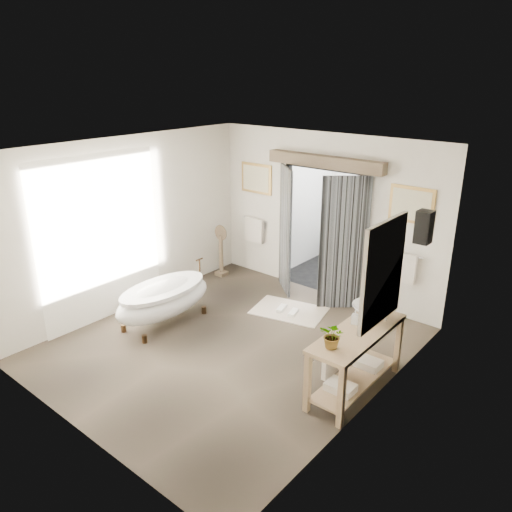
{
  "coord_description": "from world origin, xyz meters",
  "views": [
    {
      "loc": [
        4.46,
        -4.78,
        3.87
      ],
      "look_at": [
        0.0,
        0.6,
        1.25
      ],
      "focal_mm": 35.0,
      "sensor_mm": 36.0,
      "label": 1
    }
  ],
  "objects_px": {
    "clawfoot_tub": "(164,299)",
    "vanity": "(354,355)",
    "rug": "(289,311)",
    "basin": "(372,311)"
  },
  "relations": [
    {
      "from": "clawfoot_tub",
      "to": "rug",
      "type": "bearing_deg",
      "value": 50.72
    },
    {
      "from": "clawfoot_tub",
      "to": "vanity",
      "type": "relative_size",
      "value": 1.11
    },
    {
      "from": "vanity",
      "to": "rug",
      "type": "distance_m",
      "value": 2.37
    },
    {
      "from": "clawfoot_tub",
      "to": "vanity",
      "type": "distance_m",
      "value": 3.27
    },
    {
      "from": "basin",
      "to": "rug",
      "type": "bearing_deg",
      "value": 149.09
    },
    {
      "from": "vanity",
      "to": "rug",
      "type": "bearing_deg",
      "value": 146.39
    },
    {
      "from": "clawfoot_tub",
      "to": "basin",
      "type": "distance_m",
      "value": 3.36
    },
    {
      "from": "basin",
      "to": "clawfoot_tub",
      "type": "bearing_deg",
      "value": -173.71
    },
    {
      "from": "rug",
      "to": "basin",
      "type": "distance_m",
      "value": 2.28
    },
    {
      "from": "vanity",
      "to": "rug",
      "type": "xyz_separation_m",
      "value": [
        -1.93,
        1.28,
        -0.5
      ]
    }
  ]
}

